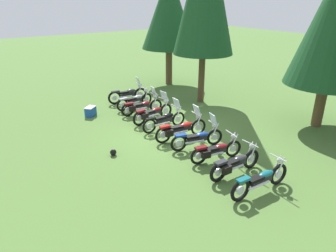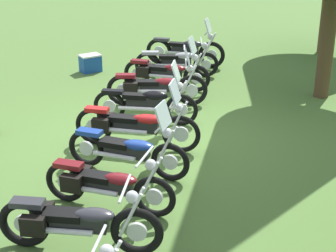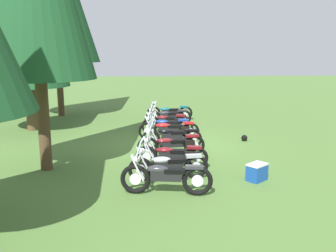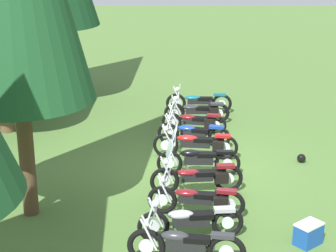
{
  "view_description": "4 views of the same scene",
  "coord_description": "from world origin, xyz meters",
  "px_view_note": "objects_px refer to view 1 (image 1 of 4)",
  "views": [
    {
      "loc": [
        9.94,
        -7.2,
        5.54
      ],
      "look_at": [
        0.21,
        -0.49,
        0.54
      ],
      "focal_mm": 32.94,
      "sensor_mm": 36.0,
      "label": 1
    },
    {
      "loc": [
        9.59,
        1.54,
        4.29
      ],
      "look_at": [
        1.27,
        0.57,
        0.76
      ],
      "focal_mm": 56.64,
      "sensor_mm": 36.0,
      "label": 2
    },
    {
      "loc": [
        -13.36,
        0.81,
        3.45
      ],
      "look_at": [
        -0.53,
        0.01,
        0.82
      ],
      "focal_mm": 38.65,
      "sensor_mm": 36.0,
      "label": 3
    },
    {
      "loc": [
        -14.2,
        0.66,
        5.93
      ],
      "look_at": [
        1.27,
        0.68,
        0.76
      ],
      "focal_mm": 59.47,
      "sensor_mm": 36.0,
      "label": 4
    }
  ],
  "objects_px": {
    "pine_tree_0": "(169,11)",
    "motorcycle_8": "(235,164)",
    "motorcycle_0": "(128,94)",
    "motorcycle_3": "(153,113)",
    "picnic_cooler": "(91,111)",
    "dropped_helmet": "(113,152)",
    "motorcycle_6": "(198,138)",
    "motorcycle_9": "(261,180)",
    "motorcycle_1": "(135,100)",
    "motorcycle_4": "(165,120)",
    "motorcycle_7": "(215,150)",
    "motorcycle_2": "(141,106)",
    "motorcycle_5": "(181,129)"
  },
  "relations": [
    {
      "from": "pine_tree_0",
      "to": "motorcycle_8",
      "type": "bearing_deg",
      "value": -24.16
    },
    {
      "from": "motorcycle_0",
      "to": "motorcycle_3",
      "type": "distance_m",
      "value": 3.27
    },
    {
      "from": "picnic_cooler",
      "to": "dropped_helmet",
      "type": "xyz_separation_m",
      "value": [
        4.44,
        -0.87,
        -0.12
      ]
    },
    {
      "from": "motorcycle_6",
      "to": "picnic_cooler",
      "type": "height_order",
      "value": "motorcycle_6"
    },
    {
      "from": "motorcycle_8",
      "to": "motorcycle_9",
      "type": "bearing_deg",
      "value": -92.91
    },
    {
      "from": "motorcycle_8",
      "to": "motorcycle_1",
      "type": "bearing_deg",
      "value": 86.35
    },
    {
      "from": "motorcycle_0",
      "to": "picnic_cooler",
      "type": "relative_size",
      "value": 3.42
    },
    {
      "from": "motorcycle_4",
      "to": "picnic_cooler",
      "type": "bearing_deg",
      "value": 122.48
    },
    {
      "from": "picnic_cooler",
      "to": "motorcycle_7",
      "type": "bearing_deg",
      "value": 16.15
    },
    {
      "from": "motorcycle_8",
      "to": "picnic_cooler",
      "type": "height_order",
      "value": "motorcycle_8"
    },
    {
      "from": "motorcycle_1",
      "to": "pine_tree_0",
      "type": "bearing_deg",
      "value": 29.6
    },
    {
      "from": "motorcycle_9",
      "to": "dropped_helmet",
      "type": "distance_m",
      "value": 5.41
    },
    {
      "from": "motorcycle_3",
      "to": "motorcycle_1",
      "type": "bearing_deg",
      "value": 77.26
    },
    {
      "from": "motorcycle_4",
      "to": "picnic_cooler",
      "type": "relative_size",
      "value": 3.33
    },
    {
      "from": "motorcycle_2",
      "to": "picnic_cooler",
      "type": "height_order",
      "value": "motorcycle_2"
    },
    {
      "from": "motorcycle_2",
      "to": "motorcycle_3",
      "type": "bearing_deg",
      "value": -85.05
    },
    {
      "from": "motorcycle_0",
      "to": "picnic_cooler",
      "type": "xyz_separation_m",
      "value": [
        0.83,
        -2.56,
        -0.24
      ]
    },
    {
      "from": "motorcycle_1",
      "to": "motorcycle_9",
      "type": "xyz_separation_m",
      "value": [
        8.93,
        -0.63,
        0.01
      ]
    },
    {
      "from": "motorcycle_1",
      "to": "motorcycle_9",
      "type": "height_order",
      "value": "motorcycle_9"
    },
    {
      "from": "motorcycle_2",
      "to": "motorcycle_1",
      "type": "bearing_deg",
      "value": 87.4
    },
    {
      "from": "motorcycle_1",
      "to": "motorcycle_7",
      "type": "distance_m",
      "value": 6.72
    },
    {
      "from": "motorcycle_0",
      "to": "motorcycle_4",
      "type": "relative_size",
      "value": 1.03
    },
    {
      "from": "motorcycle_6",
      "to": "motorcycle_8",
      "type": "relative_size",
      "value": 0.99
    },
    {
      "from": "motorcycle_1",
      "to": "dropped_helmet",
      "type": "distance_m",
      "value": 5.37
    },
    {
      "from": "picnic_cooler",
      "to": "motorcycle_5",
      "type": "bearing_deg",
      "value": 23.63
    },
    {
      "from": "motorcycle_2",
      "to": "motorcycle_4",
      "type": "distance_m",
      "value": 2.29
    },
    {
      "from": "motorcycle_2",
      "to": "dropped_helmet",
      "type": "bearing_deg",
      "value": -125.34
    },
    {
      "from": "motorcycle_3",
      "to": "motorcycle_8",
      "type": "height_order",
      "value": "motorcycle_3"
    },
    {
      "from": "motorcycle_0",
      "to": "dropped_helmet",
      "type": "bearing_deg",
      "value": -114.78
    },
    {
      "from": "motorcycle_6",
      "to": "dropped_helmet",
      "type": "xyz_separation_m",
      "value": [
        -1.32,
        -3.01,
        -0.33
      ]
    },
    {
      "from": "motorcycle_1",
      "to": "motorcycle_2",
      "type": "relative_size",
      "value": 1.01
    },
    {
      "from": "motorcycle_4",
      "to": "motorcycle_5",
      "type": "xyz_separation_m",
      "value": [
        1.22,
        -0.04,
        0.01
      ]
    },
    {
      "from": "motorcycle_3",
      "to": "pine_tree_0",
      "type": "distance_m",
      "value": 8.12
    },
    {
      "from": "motorcycle_1",
      "to": "motorcycle_5",
      "type": "relative_size",
      "value": 0.92
    },
    {
      "from": "motorcycle_1",
      "to": "motorcycle_2",
      "type": "height_order",
      "value": "motorcycle_2"
    },
    {
      "from": "motorcycle_6",
      "to": "dropped_helmet",
      "type": "distance_m",
      "value": 3.3
    },
    {
      "from": "motorcycle_4",
      "to": "picnic_cooler",
      "type": "distance_m",
      "value": 4.11
    },
    {
      "from": "motorcycle_8",
      "to": "motorcycle_9",
      "type": "height_order",
      "value": "motorcycle_9"
    },
    {
      "from": "motorcycle_1",
      "to": "motorcycle_8",
      "type": "height_order",
      "value": "motorcycle_8"
    },
    {
      "from": "motorcycle_3",
      "to": "dropped_helmet",
      "type": "height_order",
      "value": "motorcycle_3"
    },
    {
      "from": "pine_tree_0",
      "to": "picnic_cooler",
      "type": "height_order",
      "value": "pine_tree_0"
    },
    {
      "from": "motorcycle_5",
      "to": "dropped_helmet",
      "type": "distance_m",
      "value": 2.98
    },
    {
      "from": "picnic_cooler",
      "to": "dropped_helmet",
      "type": "distance_m",
      "value": 4.53
    },
    {
      "from": "motorcycle_1",
      "to": "motorcycle_7",
      "type": "height_order",
      "value": "motorcycle_1"
    },
    {
      "from": "motorcycle_7",
      "to": "motorcycle_2",
      "type": "bearing_deg",
      "value": 99.03
    },
    {
      "from": "motorcycle_2",
      "to": "picnic_cooler",
      "type": "bearing_deg",
      "value": 159.47
    },
    {
      "from": "pine_tree_0",
      "to": "dropped_helmet",
      "type": "distance_m",
      "value": 11.43
    },
    {
      "from": "motorcycle_7",
      "to": "picnic_cooler",
      "type": "bearing_deg",
      "value": 117.35
    },
    {
      "from": "motorcycle_0",
      "to": "motorcycle_4",
      "type": "distance_m",
      "value": 4.37
    },
    {
      "from": "motorcycle_7",
      "to": "motorcycle_8",
      "type": "xyz_separation_m",
      "value": [
        1.09,
        -0.14,
        0.01
      ]
    }
  ]
}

